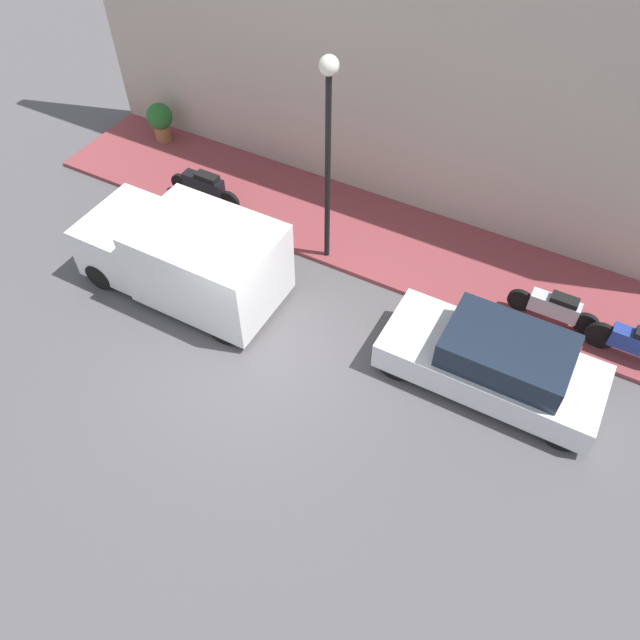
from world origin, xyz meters
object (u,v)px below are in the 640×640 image
at_px(parked_car, 495,362).
at_px(scooter_silver, 555,307).
at_px(potted_plant, 160,120).
at_px(delivery_van, 184,256).
at_px(streetlamp, 328,128).
at_px(motorcycle_blue, 638,344).
at_px(motorcycle_black, 204,186).

relative_size(parked_car, scooter_silver, 2.20).
bearing_deg(scooter_silver, potted_plant, 82.49).
bearing_deg(delivery_van, streetlamp, -43.76).
height_order(motorcycle_blue, motorcycle_black, motorcycle_black).
distance_m(scooter_silver, streetlamp, 5.87).
height_order(motorcycle_blue, potted_plant, potted_plant).
relative_size(delivery_van, motorcycle_blue, 2.27).
xyz_separation_m(delivery_van, potted_plant, (4.27, 4.04, -0.23)).
height_order(parked_car, potted_plant, parked_car).
relative_size(motorcycle_blue, motorcycle_black, 0.96).
height_order(parked_car, motorcycle_blue, parked_car).
relative_size(parked_car, motorcycle_black, 2.06).
relative_size(parked_car, streetlamp, 0.88).
distance_m(delivery_van, potted_plant, 5.89).
bearing_deg(potted_plant, streetlamp, -107.39).
relative_size(motorcycle_black, potted_plant, 1.87).
xyz_separation_m(scooter_silver, potted_plant, (1.50, 11.34, 0.23)).
height_order(parked_car, delivery_van, delivery_van).
height_order(motorcycle_black, streetlamp, streetlamp).
relative_size(parked_car, potted_plant, 3.86).
bearing_deg(scooter_silver, parked_car, 163.04).
xyz_separation_m(motorcycle_black, potted_plant, (1.68, 2.65, 0.18)).
bearing_deg(potted_plant, scooter_silver, -97.51).
xyz_separation_m(parked_car, delivery_van, (-0.70, 6.67, 0.31)).
xyz_separation_m(motorcycle_blue, potted_plant, (1.73, 13.02, 0.18)).
bearing_deg(potted_plant, parked_car, -108.42).
height_order(scooter_silver, streetlamp, streetlamp).
bearing_deg(streetlamp, parked_car, -109.85).
relative_size(motorcycle_blue, potted_plant, 1.80).
bearing_deg(streetlamp, scooter_silver, -84.79).
xyz_separation_m(motorcycle_blue, motorcycle_black, (0.04, 10.37, 0.01)).
relative_size(delivery_van, streetlamp, 0.93).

